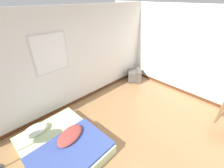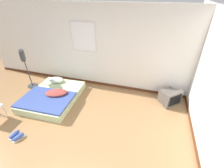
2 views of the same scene
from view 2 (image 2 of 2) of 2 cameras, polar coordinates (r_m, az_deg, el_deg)
The scene contains 6 objects.
ground_plane at distance 3.64m, azimuth -23.25°, elevation -23.74°, with size 20.00×20.00×0.00m, color #997047.
wall_back at distance 4.82m, azimuth -6.41°, elevation 13.23°, with size 8.27×0.08×2.60m.
mattress_bed at distance 4.87m, azimuth -21.62°, elevation -4.23°, with size 1.48×1.77×0.37m.
crt_tv at distance 4.68m, azimuth 21.12°, elevation -4.65°, with size 0.67×0.66×0.45m.
sneaker_pair at distance 4.22m, azimuth -32.63°, elevation -16.28°, with size 0.32×0.31×0.10m.
standing_fan at distance 5.53m, azimuth -30.44°, elevation 7.55°, with size 0.32×0.36×1.32m.
Camera 2 is at (1.76, -1.34, 2.89)m, focal length 24.00 mm.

